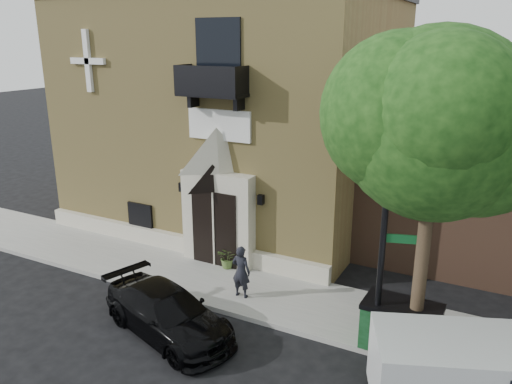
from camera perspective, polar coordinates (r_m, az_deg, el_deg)
ground at (r=15.15m, az=-6.46°, el=-13.02°), size 120.00×120.00×0.00m
sidewalk at (r=15.78m, az=-0.30°, el=-11.27°), size 42.00×3.00×0.15m
church at (r=21.65m, az=-1.73°, el=9.33°), size 12.20×11.01×9.30m
street_tree_left at (r=11.34m, az=19.99°, el=7.39°), size 4.97×4.38×7.77m
black_sedan at (r=13.81m, az=-10.07°, el=-13.41°), size 4.64×3.00×1.25m
cargo_van at (r=11.76m, az=25.88°, el=-18.61°), size 4.92×3.37×1.87m
street_sign at (r=12.13m, az=14.39°, el=-5.37°), size 1.07×0.89×5.77m
fire_hydrant at (r=13.18m, az=20.54°, el=-16.39°), size 0.46×0.37×0.80m
dumpster at (r=13.28m, az=16.22°, el=-14.49°), size 1.91×1.12×1.23m
planter at (r=16.95m, az=-3.20°, el=-7.51°), size 0.71×0.62×0.74m
pedestrian_near at (r=15.00m, az=-1.71°, el=-9.07°), size 0.59×0.39×1.62m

